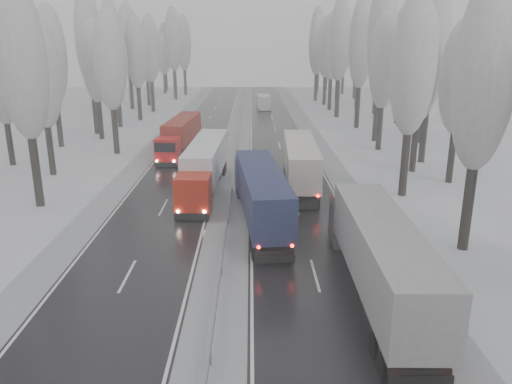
{
  "coord_description": "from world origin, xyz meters",
  "views": [
    {
      "loc": [
        1.68,
        -13.32,
        12.62
      ],
      "look_at": [
        2.03,
        20.85,
        2.2
      ],
      "focal_mm": 35.0,
      "sensor_mm": 36.0,
      "label": 1
    }
  ],
  "objects_px": {
    "truck_cream_box": "(300,159)",
    "truck_red_red": "(181,133)",
    "truck_blue_box": "(260,190)",
    "truck_red_white": "(205,164)",
    "box_truck_distant": "(264,102)",
    "truck_grey_tarp": "(377,249)"
  },
  "relations": [
    {
      "from": "truck_blue_box",
      "to": "truck_red_white",
      "type": "xyz_separation_m",
      "value": [
        -4.61,
        7.97,
        -0.02
      ]
    },
    {
      "from": "truck_grey_tarp",
      "to": "truck_blue_box",
      "type": "relative_size",
      "value": 1.03
    },
    {
      "from": "truck_cream_box",
      "to": "box_truck_distant",
      "type": "relative_size",
      "value": 2.2
    },
    {
      "from": "truck_blue_box",
      "to": "truck_red_white",
      "type": "bearing_deg",
      "value": 114.49
    },
    {
      "from": "truck_cream_box",
      "to": "truck_red_red",
      "type": "distance_m",
      "value": 18.97
    },
    {
      "from": "truck_blue_box",
      "to": "box_truck_distant",
      "type": "relative_size",
      "value": 2.22
    },
    {
      "from": "truck_blue_box",
      "to": "truck_red_red",
      "type": "height_order",
      "value": "truck_blue_box"
    },
    {
      "from": "truck_red_white",
      "to": "truck_red_red",
      "type": "xyz_separation_m",
      "value": [
        -4.23,
        15.86,
        -0.17
      ]
    },
    {
      "from": "truck_cream_box",
      "to": "truck_red_white",
      "type": "relative_size",
      "value": 1.0
    },
    {
      "from": "box_truck_distant",
      "to": "truck_red_white",
      "type": "xyz_separation_m",
      "value": [
        -6.41,
        -53.92,
        1.02
      ]
    },
    {
      "from": "truck_blue_box",
      "to": "box_truck_distant",
      "type": "bearing_deg",
      "value": 82.79
    },
    {
      "from": "truck_red_white",
      "to": "truck_cream_box",
      "type": "bearing_deg",
      "value": 13.76
    },
    {
      "from": "truck_blue_box",
      "to": "box_truck_distant",
      "type": "height_order",
      "value": "truck_blue_box"
    },
    {
      "from": "truck_cream_box",
      "to": "truck_grey_tarp",
      "type": "bearing_deg",
      "value": -82.22
    },
    {
      "from": "truck_blue_box",
      "to": "truck_red_red",
      "type": "distance_m",
      "value": 25.41
    },
    {
      "from": "truck_red_red",
      "to": "truck_grey_tarp",
      "type": "bearing_deg",
      "value": -63.16
    },
    {
      "from": "box_truck_distant",
      "to": "truck_red_red",
      "type": "relative_size",
      "value": 0.49
    },
    {
      "from": "truck_grey_tarp",
      "to": "truck_cream_box",
      "type": "height_order",
      "value": "truck_grey_tarp"
    },
    {
      "from": "truck_cream_box",
      "to": "truck_red_red",
      "type": "height_order",
      "value": "truck_cream_box"
    },
    {
      "from": "truck_blue_box",
      "to": "truck_cream_box",
      "type": "distance_m",
      "value": 10.35
    },
    {
      "from": "truck_grey_tarp",
      "to": "box_truck_distant",
      "type": "height_order",
      "value": "truck_grey_tarp"
    },
    {
      "from": "truck_blue_box",
      "to": "truck_cream_box",
      "type": "relative_size",
      "value": 1.01
    }
  ]
}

